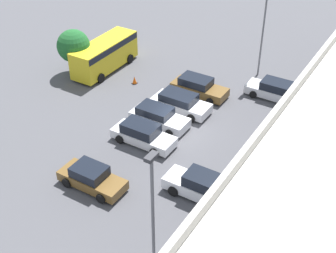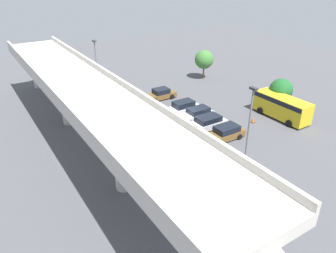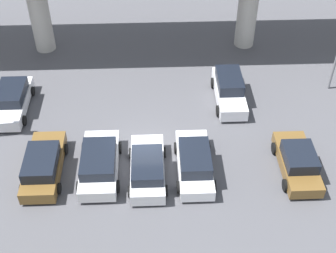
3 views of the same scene
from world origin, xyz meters
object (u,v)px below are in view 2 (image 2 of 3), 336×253
object	(u,v)px
lamp_post_near_aisle	(249,126)
tree_front_left	(281,90)
lamp_post_mid_lot	(97,67)
parked_car_2	(207,123)
parked_car_0	(198,161)
tree_front_centre	(204,60)
parked_car_3	(196,114)
shuttle_bus	(282,106)
parked_car_6	(160,94)
parked_car_4	(182,108)
traffic_cone	(253,120)
parked_car_1	(225,133)
parked_car_5	(128,111)

from	to	relation	value
lamp_post_near_aisle	tree_front_left	world-z (taller)	lamp_post_near_aisle
tree_front_left	lamp_post_mid_lot	bearing A→B (deg)	50.14
parked_car_2	lamp_post_mid_lot	world-z (taller)	lamp_post_mid_lot
parked_car_0	lamp_post_near_aisle	world-z (taller)	lamp_post_near_aisle
tree_front_left	tree_front_centre	distance (m)	15.57
parked_car_3	lamp_post_mid_lot	xyz separation A→B (m)	(12.40, 7.65, 4.19)
parked_car_2	tree_front_left	xyz separation A→B (m)	(-0.64, -11.56, 1.93)
shuttle_bus	parked_car_6	bearing A→B (deg)	-145.32
parked_car_0	lamp_post_mid_lot	size ratio (longest dim) A/B	0.57
parked_car_4	tree_front_left	world-z (taller)	tree_front_left
tree_front_left	traffic_cone	size ratio (longest dim) A/B	5.99
tree_front_left	traffic_cone	bearing A→B (deg)	100.79
parked_car_6	tree_front_left	distance (m)	16.26
parked_car_4	parked_car_2	bearing A→B (deg)	88.37
tree_front_left	tree_front_centre	bearing A→B (deg)	1.43
parked_car_1	tree_front_centre	size ratio (longest dim) A/B	1.01
parked_car_4	lamp_post_near_aisle	world-z (taller)	lamp_post_near_aisle
parked_car_4	lamp_post_mid_lot	size ratio (longest dim) A/B	0.58
shuttle_bus	tree_front_centre	world-z (taller)	tree_front_centre
parked_car_0	parked_car_2	xyz separation A→B (m)	(5.94, -5.82, 0.02)
parked_car_1	tree_front_centre	bearing A→B (deg)	-121.86
parked_car_4	parked_car_6	size ratio (longest dim) A/B	1.06
lamp_post_near_aisle	parked_car_1	bearing A→B (deg)	-26.43
traffic_cone	parked_car_4	bearing A→B (deg)	38.78
parked_car_6	lamp_post_mid_lot	size ratio (longest dim) A/B	0.54
lamp_post_mid_lot	tree_front_centre	size ratio (longest dim) A/B	1.76
lamp_post_near_aisle	lamp_post_mid_lot	bearing A→B (deg)	9.88
parked_car_3	parked_car_5	bearing A→B (deg)	-38.79
parked_car_4	shuttle_bus	size ratio (longest dim) A/B	0.66
parked_car_1	parked_car_5	world-z (taller)	parked_car_5
lamp_post_mid_lot	parked_car_3	bearing A→B (deg)	-148.33
parked_car_0	parked_car_3	size ratio (longest dim) A/B	1.04
parked_car_1	tree_front_left	xyz separation A→B (m)	(2.43, -11.57, 1.96)
parked_car_2	lamp_post_mid_lot	distance (m)	17.19
lamp_post_mid_lot	tree_front_left	bearing A→B (deg)	-129.86
shuttle_bus	lamp_post_mid_lot	world-z (taller)	lamp_post_mid_lot
parked_car_2	parked_car_5	xyz separation A→B (m)	(8.03, 6.27, 0.06)
parked_car_4	shuttle_bus	bearing A→B (deg)	140.51
parked_car_1	tree_front_left	distance (m)	11.98
parked_car_0	traffic_cone	bearing A→B (deg)	19.92
parked_car_2	parked_car_6	size ratio (longest dim) A/B	1.06
tree_front_centre	traffic_cone	bearing A→B (deg)	161.97
shuttle_bus	parked_car_4	bearing A→B (deg)	-129.49
parked_car_5	tree_front_left	size ratio (longest dim) A/B	1.15
lamp_post_near_aisle	lamp_post_mid_lot	distance (m)	24.51
parked_car_2	shuttle_bus	distance (m)	10.05
tree_front_left	traffic_cone	distance (m)	6.37
parked_car_6	traffic_cone	bearing A→B (deg)	113.28
lamp_post_mid_lot	shuttle_bus	bearing A→B (deg)	-136.29
parked_car_4	parked_car_6	distance (m)	5.70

